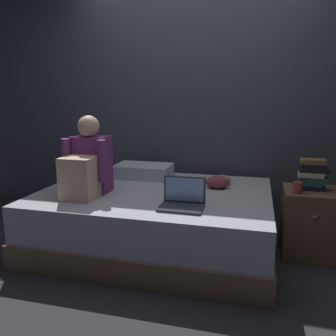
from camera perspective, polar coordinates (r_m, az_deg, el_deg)
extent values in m
plane|color=#2D2D33|center=(2.88, 0.22, -15.44)|extent=(8.00, 8.00, 0.00)
cube|color=#424751|center=(3.73, 4.90, 12.26)|extent=(5.60, 0.10, 2.70)
cube|color=#7A6047|center=(3.15, -1.99, -10.93)|extent=(2.00, 1.50, 0.20)
cube|color=#B2B7C1|center=(3.06, -2.03, -6.51)|extent=(1.96, 1.46, 0.31)
cube|color=brown|center=(3.14, 22.46, -8.38)|extent=(0.44, 0.44, 0.57)
sphere|color=gray|center=(2.90, 23.23, -7.54)|extent=(0.04, 0.04, 0.04)
cube|color=#75337A|center=(3.00, -12.51, 0.63)|extent=(0.30, 0.20, 0.48)
sphere|color=beige|center=(2.93, -13.06, 6.76)|extent=(0.18, 0.18, 0.18)
cube|color=beige|center=(2.83, -14.46, -1.61)|extent=(0.26, 0.24, 0.34)
cylinder|color=#75337A|center=(2.95, -16.57, 1.40)|extent=(0.07, 0.07, 0.34)
cylinder|color=#75337A|center=(2.80, -10.93, 1.13)|extent=(0.07, 0.07, 0.34)
cube|color=#333842|center=(2.52, 2.20, -6.65)|extent=(0.32, 0.22, 0.02)
cube|color=#333842|center=(2.60, 2.77, -3.57)|extent=(0.32, 0.01, 0.20)
cube|color=#8CB2EA|center=(2.59, 2.73, -3.61)|extent=(0.29, 0.00, 0.18)
cube|color=silver|center=(3.49, -4.13, -0.48)|extent=(0.56, 0.36, 0.13)
cube|color=black|center=(3.08, 22.57, -2.96)|extent=(0.21, 0.12, 0.04)
cube|color=#284C84|center=(3.06, 22.54, -2.28)|extent=(0.18, 0.12, 0.04)
cube|color=#387042|center=(3.06, 22.90, -1.62)|extent=(0.22, 0.13, 0.03)
cube|color=beige|center=(3.04, 22.66, -0.98)|extent=(0.19, 0.13, 0.04)
cube|color=black|center=(3.05, 23.10, -0.28)|extent=(0.23, 0.14, 0.03)
cube|color=black|center=(3.04, 23.15, 0.37)|extent=(0.18, 0.14, 0.04)
cube|color=brown|center=(3.02, 22.97, 1.02)|extent=(0.19, 0.12, 0.04)
cylinder|color=#933833|center=(2.92, 20.75, -3.04)|extent=(0.08, 0.08, 0.09)
ellipsoid|color=gray|center=(3.25, 8.99, -1.92)|extent=(0.16, 0.14, 0.09)
ellipsoid|color=#8E3D47|center=(3.11, 8.15, -2.30)|extent=(0.21, 0.18, 0.11)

